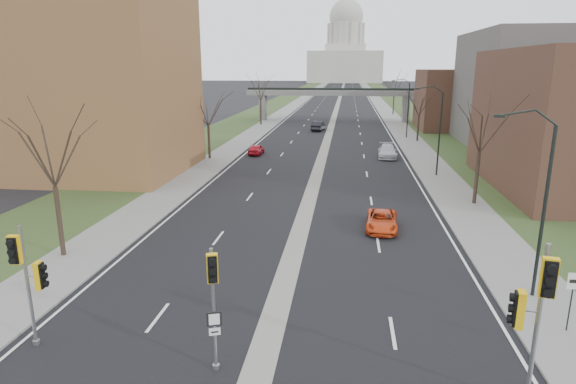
% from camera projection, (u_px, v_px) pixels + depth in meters
% --- Properties ---
extents(ground, '(700.00, 700.00, 0.00)m').
position_uv_depth(ground, '(264.00, 352.00, 18.32)').
color(ground, black).
rests_on(ground, ground).
extents(road_surface, '(20.00, 600.00, 0.01)m').
position_uv_depth(road_surface, '(340.00, 98.00, 162.31)').
color(road_surface, black).
rests_on(road_surface, ground).
extents(median_strip, '(1.20, 600.00, 0.02)m').
position_uv_depth(median_strip, '(340.00, 98.00, 162.32)').
color(median_strip, gray).
rests_on(median_strip, ground).
extents(sidewalk_right, '(4.00, 600.00, 0.12)m').
position_uv_depth(sidewalk_right, '(376.00, 98.00, 160.88)').
color(sidewalk_right, gray).
rests_on(sidewalk_right, ground).
extents(sidewalk_left, '(4.00, 600.00, 0.12)m').
position_uv_depth(sidewalk_left, '(304.00, 98.00, 163.72)').
color(sidewalk_left, gray).
rests_on(sidewalk_left, ground).
extents(grass_verge_right, '(8.00, 600.00, 0.10)m').
position_uv_depth(grass_verge_right, '(394.00, 99.00, 160.17)').
color(grass_verge_right, '#2B411E').
rests_on(grass_verge_right, ground).
extents(grass_verge_left, '(8.00, 600.00, 0.10)m').
position_uv_depth(grass_verge_left, '(287.00, 98.00, 164.43)').
color(grass_verge_left, '#2B411E').
rests_on(grass_verge_left, ground).
extents(apartment_building, '(25.00, 16.00, 22.00)m').
position_uv_depth(apartment_building, '(55.00, 62.00, 47.40)').
color(apartment_building, brown).
rests_on(apartment_building, ground).
extents(commercial_block_mid, '(18.00, 22.00, 15.00)m').
position_uv_depth(commercial_block_mid, '(541.00, 90.00, 63.02)').
color(commercial_block_mid, '#5C5954').
rests_on(commercial_block_mid, ground).
extents(commercial_block_far, '(14.00, 14.00, 10.00)m').
position_uv_depth(commercial_block_far, '(461.00, 100.00, 81.64)').
color(commercial_block_far, brown).
rests_on(commercial_block_far, ground).
extents(pedestrian_bridge, '(34.00, 3.00, 6.45)m').
position_uv_depth(pedestrian_bridge, '(333.00, 96.00, 93.89)').
color(pedestrian_bridge, slate).
rests_on(pedestrian_bridge, ground).
extents(capitol, '(48.00, 42.00, 55.75)m').
position_uv_depth(capitol, '(345.00, 54.00, 320.80)').
color(capitol, beige).
rests_on(capitol, ground).
extents(streetlight_near, '(2.61, 0.20, 8.70)m').
position_uv_depth(streetlight_near, '(533.00, 151.00, 21.01)').
color(streetlight_near, black).
rests_on(streetlight_near, sidewalk_right).
extents(streetlight_mid, '(2.61, 0.20, 8.70)m').
position_uv_depth(streetlight_mid, '(433.00, 105.00, 45.97)').
color(streetlight_mid, black).
rests_on(streetlight_mid, sidewalk_right).
extents(streetlight_far, '(2.61, 0.20, 8.70)m').
position_uv_depth(streetlight_far, '(404.00, 91.00, 70.93)').
color(streetlight_far, black).
rests_on(streetlight_far, sidewalk_right).
extents(tree_left_a, '(7.20, 7.20, 9.40)m').
position_uv_depth(tree_left_a, '(49.00, 142.00, 25.85)').
color(tree_left_a, '#382B21').
rests_on(tree_left_a, sidewalk_left).
extents(tree_left_b, '(6.75, 6.75, 8.81)m').
position_uv_depth(tree_left_b, '(208.00, 105.00, 54.76)').
color(tree_left_b, '#382B21').
rests_on(tree_left_b, sidewalk_left).
extents(tree_left_c, '(7.65, 7.65, 9.99)m').
position_uv_depth(tree_left_c, '(260.00, 86.00, 87.19)').
color(tree_left_c, '#382B21').
rests_on(tree_left_c, sidewalk_left).
extents(tree_right_a, '(7.20, 7.20, 9.40)m').
position_uv_depth(tree_right_a, '(482.00, 120.00, 36.21)').
color(tree_right_a, '#382B21').
rests_on(tree_right_a, sidewalk_right).
extents(tree_right_b, '(6.30, 6.30, 8.22)m').
position_uv_depth(tree_right_b, '(420.00, 101.00, 68.10)').
color(tree_right_b, '#382B21').
rests_on(tree_right_b, sidewalk_right).
extents(tree_right_c, '(7.65, 7.65, 9.99)m').
position_uv_depth(tree_right_c, '(395.00, 83.00, 106.19)').
color(tree_right_c, '#382B21').
rests_on(tree_right_c, sidewalk_right).
extents(signal_pole_left, '(0.84, 0.95, 4.91)m').
position_uv_depth(signal_pole_left, '(28.00, 271.00, 17.85)').
color(signal_pole_left, gray).
rests_on(signal_pole_left, ground).
extents(signal_pole_median, '(0.64, 0.78, 4.64)m').
position_uv_depth(signal_pole_median, '(213.00, 290.00, 16.25)').
color(signal_pole_median, gray).
rests_on(signal_pole_median, ground).
extents(signal_pole_right, '(0.93, 1.12, 5.50)m').
position_uv_depth(signal_pole_right, '(534.00, 304.00, 14.50)').
color(signal_pole_right, gray).
rests_on(signal_pole_right, ground).
extents(speed_limit_sign, '(0.55, 0.06, 2.53)m').
position_uv_depth(speed_limit_sign, '(573.00, 291.00, 19.20)').
color(speed_limit_sign, black).
rests_on(speed_limit_sign, sidewalk_right).
extents(car_left_near, '(1.65, 3.80, 1.28)m').
position_uv_depth(car_left_near, '(256.00, 149.00, 59.20)').
color(car_left_near, red).
rests_on(car_left_near, ground).
extents(car_left_far, '(2.25, 4.96, 1.58)m').
position_uv_depth(car_left_far, '(318.00, 126.00, 81.23)').
color(car_left_far, black).
rests_on(car_left_far, ground).
extents(car_right_near, '(2.30, 4.50, 1.22)m').
position_uv_depth(car_right_near, '(382.00, 220.00, 32.00)').
color(car_right_near, '#D74517').
rests_on(car_right_near, ground).
extents(car_right_mid, '(2.33, 5.29, 1.51)m').
position_uv_depth(car_right_mid, '(387.00, 151.00, 57.19)').
color(car_right_mid, '#B7B8BF').
rests_on(car_right_mid, ground).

